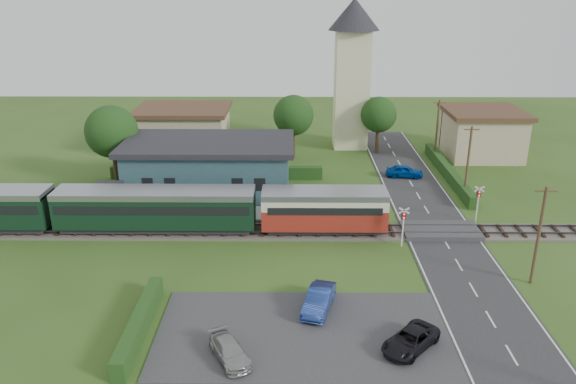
{
  "coord_description": "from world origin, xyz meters",
  "views": [
    {
      "loc": [
        -2.1,
        -39.81,
        19.3
      ],
      "look_at": [
        -2.46,
        4.0,
        2.83
      ],
      "focal_mm": 35.0,
      "sensor_mm": 36.0,
      "label": 1
    }
  ],
  "objects_px": {
    "church_tower": "(352,63)",
    "car_park_silver": "(229,351)",
    "car_park_blue": "(319,300)",
    "pedestrian_near": "(280,205)",
    "house_west": "(184,130)",
    "car_on_road": "(404,171)",
    "station_building": "(210,167)",
    "crossing_signal_near": "(403,221)",
    "crossing_signal_far": "(478,199)",
    "equipment_hut": "(108,198)",
    "house_east": "(482,133)",
    "car_park_dark": "(410,340)",
    "train": "(116,208)",
    "pedestrian_far": "(110,202)"
  },
  "relations": [
    {
      "from": "station_building",
      "to": "car_park_silver",
      "type": "distance_m",
      "value": 25.98
    },
    {
      "from": "pedestrian_near",
      "to": "car_park_silver",
      "type": "bearing_deg",
      "value": 87.33
    },
    {
      "from": "car_on_road",
      "to": "car_park_dark",
      "type": "bearing_deg",
      "value": 177.72
    },
    {
      "from": "house_east",
      "to": "car_park_blue",
      "type": "xyz_separation_m",
      "value": [
        -20.43,
        -33.5,
        -2.05
      ]
    },
    {
      "from": "church_tower",
      "to": "car_on_road",
      "type": "distance_m",
      "value": 15.99
    },
    {
      "from": "car_park_silver",
      "to": "car_park_dark",
      "type": "xyz_separation_m",
      "value": [
        9.98,
        1.03,
        0.03
      ]
    },
    {
      "from": "car_park_blue",
      "to": "pedestrian_near",
      "type": "bearing_deg",
      "value": 116.92
    },
    {
      "from": "station_building",
      "to": "house_east",
      "type": "relative_size",
      "value": 1.82
    },
    {
      "from": "pedestrian_near",
      "to": "pedestrian_far",
      "type": "relative_size",
      "value": 1.06
    },
    {
      "from": "crossing_signal_near",
      "to": "crossing_signal_far",
      "type": "bearing_deg",
      "value": 33.69
    },
    {
      "from": "car_park_blue",
      "to": "car_park_dark",
      "type": "xyz_separation_m",
      "value": [
        4.93,
        -3.97,
        -0.12
      ]
    },
    {
      "from": "station_building",
      "to": "car_on_road",
      "type": "xyz_separation_m",
      "value": [
        19.64,
        5.03,
        -1.99
      ]
    },
    {
      "from": "train",
      "to": "car_on_road",
      "type": "xyz_separation_m",
      "value": [
        25.95,
        14.02,
        -1.48
      ]
    },
    {
      "from": "house_west",
      "to": "house_east",
      "type": "relative_size",
      "value": 1.23
    },
    {
      "from": "house_west",
      "to": "crossing_signal_near",
      "type": "xyz_separation_m",
      "value": [
        21.4,
        -25.41,
        -0.65
      ]
    },
    {
      "from": "car_on_road",
      "to": "train",
      "type": "bearing_deg",
      "value": 125.99
    },
    {
      "from": "church_tower",
      "to": "pedestrian_near",
      "type": "distance_m",
      "value": 26.19
    },
    {
      "from": "pedestrian_near",
      "to": "church_tower",
      "type": "bearing_deg",
      "value": -105.33
    },
    {
      "from": "car_on_road",
      "to": "station_building",
      "type": "bearing_deg",
      "value": 111.96
    },
    {
      "from": "crossing_signal_near",
      "to": "car_park_dark",
      "type": "bearing_deg",
      "value": -98.28
    },
    {
      "from": "car_park_blue",
      "to": "car_park_silver",
      "type": "bearing_deg",
      "value": -119.37
    },
    {
      "from": "train",
      "to": "church_tower",
      "type": "distance_m",
      "value": 34.57
    },
    {
      "from": "train",
      "to": "car_park_dark",
      "type": "xyz_separation_m",
      "value": [
        20.81,
        -15.47,
        -1.55
      ]
    },
    {
      "from": "train",
      "to": "car_park_blue",
      "type": "bearing_deg",
      "value": -35.9
    },
    {
      "from": "car_on_road",
      "to": "pedestrian_far",
      "type": "xyz_separation_m",
      "value": [
        -27.59,
        -10.62,
        0.62
      ]
    },
    {
      "from": "crossing_signal_far",
      "to": "car_park_dark",
      "type": "distance_m",
      "value": 20.1
    },
    {
      "from": "crossing_signal_near",
      "to": "car_on_road",
      "type": "xyz_separation_m",
      "value": [
        3.24,
        16.43,
        -1.44
      ]
    },
    {
      "from": "church_tower",
      "to": "house_west",
      "type": "height_order",
      "value": "church_tower"
    },
    {
      "from": "train",
      "to": "car_park_silver",
      "type": "distance_m",
      "value": 19.8
    },
    {
      "from": "church_tower",
      "to": "car_park_silver",
      "type": "bearing_deg",
      "value": -103.85
    },
    {
      "from": "station_building",
      "to": "house_east",
      "type": "height_order",
      "value": "house_east"
    },
    {
      "from": "car_on_road",
      "to": "house_west",
      "type": "bearing_deg",
      "value": 77.58
    },
    {
      "from": "equipment_hut",
      "to": "crossing_signal_far",
      "type": "distance_m",
      "value": 31.61
    },
    {
      "from": "car_park_silver",
      "to": "equipment_hut",
      "type": "bearing_deg",
      "value": 94.9
    },
    {
      "from": "house_east",
      "to": "pedestrian_near",
      "type": "relative_size",
      "value": 4.79
    },
    {
      "from": "house_east",
      "to": "car_on_road",
      "type": "distance_m",
      "value": 13.24
    },
    {
      "from": "church_tower",
      "to": "car_park_silver",
      "type": "xyz_separation_m",
      "value": [
        -10.48,
        -42.5,
        -9.63
      ]
    },
    {
      "from": "house_west",
      "to": "train",
      "type": "bearing_deg",
      "value": -93.27
    },
    {
      "from": "house_west",
      "to": "car_on_road",
      "type": "bearing_deg",
      "value": -20.02
    },
    {
      "from": "church_tower",
      "to": "car_park_dark",
      "type": "xyz_separation_m",
      "value": [
        -0.5,
        -41.47,
        -9.6
      ]
    },
    {
      "from": "crossing_signal_near",
      "to": "car_park_dark",
      "type": "relative_size",
      "value": 0.84
    },
    {
      "from": "crossing_signal_near",
      "to": "crossing_signal_far",
      "type": "xyz_separation_m",
      "value": [
        7.2,
        4.8,
        0.0
      ]
    },
    {
      "from": "church_tower",
      "to": "crossing_signal_near",
      "type": "xyz_separation_m",
      "value": [
        1.4,
        -28.41,
        -8.08
      ]
    },
    {
      "from": "crossing_signal_far",
      "to": "car_park_silver",
      "type": "height_order",
      "value": "crossing_signal_far"
    },
    {
      "from": "train",
      "to": "church_tower",
      "type": "height_order",
      "value": "church_tower"
    },
    {
      "from": "crossing_signal_near",
      "to": "pedestrian_far",
      "type": "bearing_deg",
      "value": 166.59
    },
    {
      "from": "car_park_blue",
      "to": "car_park_silver",
      "type": "relative_size",
      "value": 1.13
    },
    {
      "from": "church_tower",
      "to": "equipment_hut",
      "type": "bearing_deg",
      "value": -135.25
    },
    {
      "from": "house_west",
      "to": "car_park_blue",
      "type": "height_order",
      "value": "house_west"
    },
    {
      "from": "equipment_hut",
      "to": "car_park_dark",
      "type": "distance_m",
      "value": 29.26
    }
  ]
}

